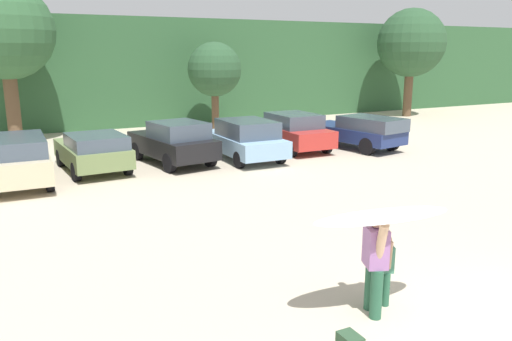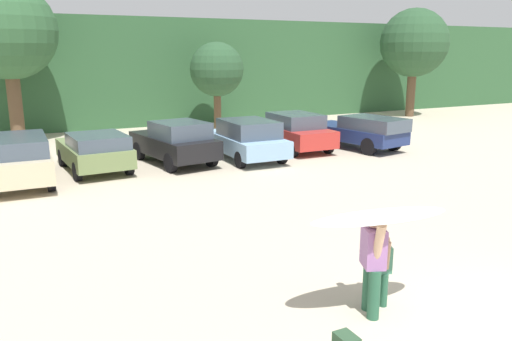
% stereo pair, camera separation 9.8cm
% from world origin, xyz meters
% --- Properties ---
extents(hillside_ridge, '(108.00, 12.00, 6.01)m').
position_xyz_m(hillside_ridge, '(0.00, 30.10, 3.00)').
color(hillside_ridge, '#2D5633').
rests_on(hillside_ridge, ground_plane).
extents(tree_center_right, '(4.32, 4.32, 7.21)m').
position_xyz_m(tree_center_right, '(-6.22, 21.73, 5.00)').
color(tree_center_right, brown).
rests_on(tree_center_right, ground_plane).
extents(tree_far_right, '(2.88, 2.88, 4.66)m').
position_xyz_m(tree_far_right, '(3.68, 21.49, 3.19)').
color(tree_far_right, brown).
rests_on(tree_far_right, ground_plane).
extents(tree_far_left, '(4.31, 4.31, 6.85)m').
position_xyz_m(tree_far_left, '(17.18, 21.17, 4.66)').
color(tree_far_left, brown).
rests_on(tree_far_left, ground_plane).
extents(parked_car_champagne, '(1.92, 4.75, 1.59)m').
position_xyz_m(parked_car_champagne, '(-6.50, 13.44, 0.85)').
color(parked_car_champagne, beige).
rests_on(parked_car_champagne, ground_plane).
extents(parked_car_olive_green, '(2.16, 4.06, 1.39)m').
position_xyz_m(parked_car_olive_green, '(-4.03, 14.13, 0.75)').
color(parked_car_olive_green, '#6B7F4C').
rests_on(parked_car_olive_green, ground_plane).
extents(parked_car_black, '(2.48, 4.39, 1.63)m').
position_xyz_m(parked_car_black, '(-1.11, 14.07, 0.84)').
color(parked_car_black, black).
rests_on(parked_car_black, ground_plane).
extents(parked_car_sky_blue, '(1.96, 4.28, 1.57)m').
position_xyz_m(parked_car_sky_blue, '(1.62, 13.57, 0.82)').
color(parked_car_sky_blue, '#84ADD1').
rests_on(parked_car_sky_blue, ground_plane).
extents(parked_car_red, '(1.93, 4.07, 1.57)m').
position_xyz_m(parked_car_red, '(4.34, 14.45, 0.82)').
color(parked_car_red, '#B72D28').
rests_on(parked_car_red, ground_plane).
extents(parked_car_navy, '(2.54, 4.90, 1.45)m').
position_xyz_m(parked_car_navy, '(7.01, 13.36, 0.79)').
color(parked_car_navy, navy).
rests_on(parked_car_navy, ground_plane).
extents(person_adult, '(0.45, 0.78, 1.72)m').
position_xyz_m(person_adult, '(-1.84, 1.77, 0.97)').
color(person_adult, '#26593F').
rests_on(person_adult, ground_plane).
extents(person_child, '(0.32, 0.47, 1.21)m').
position_xyz_m(person_child, '(-1.44, 1.98, 0.68)').
color(person_child, '#26593F').
rests_on(person_child, ground_plane).
extents(surfboard_white, '(2.40, 0.95, 0.08)m').
position_xyz_m(surfboard_white, '(-1.85, 1.64, 1.69)').
color(surfboard_white, white).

